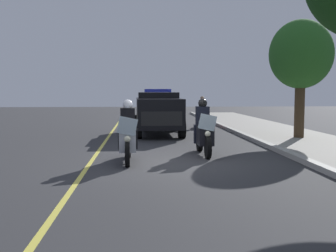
# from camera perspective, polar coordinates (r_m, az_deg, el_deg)

# --- Properties ---
(ground_plane) EXTENTS (80.00, 80.00, 0.00)m
(ground_plane) POSITION_cam_1_polar(r_m,az_deg,el_deg) (11.07, 0.43, -5.18)
(ground_plane) COLOR #333335
(curb_strip) EXTENTS (48.00, 0.24, 0.15)m
(curb_strip) POSITION_cam_1_polar(r_m,az_deg,el_deg) (11.88, 18.08, -4.36)
(curb_strip) COLOR #9E9B93
(curb_strip) RESTS_ON ground
(lane_stripe_center) EXTENTS (48.00, 0.12, 0.01)m
(lane_stripe_center) POSITION_cam_1_polar(r_m,az_deg,el_deg) (11.12, -11.00, -5.21)
(lane_stripe_center) COLOR #E0D14C
(lane_stripe_center) RESTS_ON ground
(police_motorcycle_lead_left) EXTENTS (2.14, 0.56, 1.72)m
(police_motorcycle_lead_left) POSITION_cam_1_polar(r_m,az_deg,el_deg) (11.13, -5.72, -1.51)
(police_motorcycle_lead_left) COLOR black
(police_motorcycle_lead_left) RESTS_ON ground
(police_motorcycle_lead_right) EXTENTS (2.14, 0.56, 1.72)m
(police_motorcycle_lead_right) POSITION_cam_1_polar(r_m,az_deg,el_deg) (12.37, 5.05, -0.86)
(police_motorcycle_lead_right) COLOR black
(police_motorcycle_lead_right) RESTS_ON ground
(police_suv) EXTENTS (4.94, 2.14, 2.05)m
(police_suv) POSITION_cam_1_polar(r_m,az_deg,el_deg) (18.14, -1.44, 2.16)
(police_suv) COLOR black
(police_suv) RESTS_ON ground
(cyclist_background) EXTENTS (1.76, 0.32, 1.69)m
(cyclist_background) POSITION_cam_1_polar(r_m,az_deg,el_deg) (21.67, 4.87, 2.00)
(cyclist_background) COLOR black
(cyclist_background) RESTS_ON ground
(tree_far_back) EXTENTS (2.49, 2.49, 4.67)m
(tree_far_back) POSITION_cam_1_polar(r_m,az_deg,el_deg) (16.98, 18.33, 9.50)
(tree_far_back) COLOR #42301E
(tree_far_back) RESTS_ON sidewalk_strip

